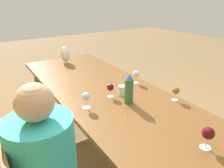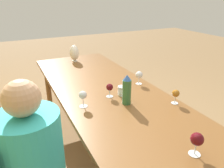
# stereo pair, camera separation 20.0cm
# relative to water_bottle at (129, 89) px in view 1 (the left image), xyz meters

# --- Properties ---
(ground_plane) EXTENTS (14.00, 14.00, 0.00)m
(ground_plane) POSITION_rel_water_bottle_xyz_m (0.32, 0.03, -0.88)
(ground_plane) COLOR olive
(dining_table) EXTENTS (2.67, 0.94, 0.75)m
(dining_table) POSITION_rel_water_bottle_xyz_m (0.32, 0.03, -0.19)
(dining_table) COLOR brown
(dining_table) RESTS_ON ground_plane
(water_bottle) EXTENTS (0.08, 0.08, 0.26)m
(water_bottle) POSITION_rel_water_bottle_xyz_m (0.00, 0.00, 0.00)
(water_bottle) COLOR #336638
(water_bottle) RESTS_ON dining_table
(water_tumbler) EXTENTS (0.07, 0.07, 0.09)m
(water_tumbler) POSITION_rel_water_bottle_xyz_m (0.16, -0.04, -0.08)
(water_tumbler) COLOR silver
(water_tumbler) RESTS_ON dining_table
(vase) EXTENTS (0.12, 0.12, 0.23)m
(vase) POSITION_rel_water_bottle_xyz_m (1.40, 0.03, -0.01)
(vase) COLOR silver
(vase) RESTS_ON dining_table
(wine_glass_0) EXTENTS (0.07, 0.07, 0.14)m
(wine_glass_0) POSITION_rel_water_bottle_xyz_m (0.11, 0.35, -0.03)
(wine_glass_0) COLOR silver
(wine_glass_0) RESTS_ON dining_table
(wine_glass_1) EXTENTS (0.06, 0.06, 0.12)m
(wine_glass_1) POSITION_rel_water_bottle_xyz_m (0.18, 0.07, -0.04)
(wine_glass_1) COLOR silver
(wine_glass_1) RESTS_ON dining_table
(wine_glass_2) EXTENTS (0.06, 0.06, 0.12)m
(wine_glass_2) POSITION_rel_water_bottle_xyz_m (-0.18, -0.37, -0.04)
(wine_glass_2) COLOR silver
(wine_glass_2) RESTS_ON dining_table
(wine_glass_3) EXTENTS (0.07, 0.07, 0.14)m
(wine_glass_3) POSITION_rel_water_bottle_xyz_m (0.32, -0.33, -0.03)
(wine_glass_3) COLOR silver
(wine_glass_3) RESTS_ON dining_table
(wine_glass_4) EXTENTS (0.08, 0.08, 0.15)m
(wine_glass_4) POSITION_rel_water_bottle_xyz_m (-0.73, -0.04, -0.02)
(wine_glass_4) COLOR silver
(wine_glass_4) RESTS_ON dining_table
(chair_far) EXTENTS (0.44, 0.44, 0.90)m
(chair_far) POSITION_rel_water_bottle_xyz_m (0.66, 0.88, -0.39)
(chair_far) COLOR brown
(chair_far) RESTS_ON ground_plane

